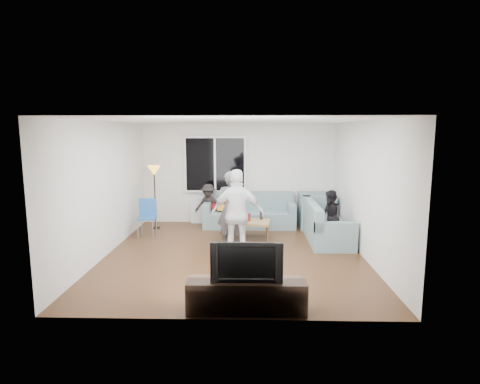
{
  "coord_description": "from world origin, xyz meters",
  "views": [
    {
      "loc": [
        0.31,
        -7.54,
        2.42
      ],
      "look_at": [
        0.1,
        0.6,
        1.15
      ],
      "focal_mm": 29.56,
      "sensor_mm": 36.0,
      "label": 1
    }
  ],
  "objects_px": {
    "side_chair": "(147,218)",
    "floor_lamp": "(155,197)",
    "coffee_table": "(245,229)",
    "television": "(247,260)",
    "player_right": "(238,214)",
    "spectator_back": "(208,205)",
    "sofa_back_section": "(249,210)",
    "tv_console": "(247,296)",
    "sofa_right_section": "(327,221)",
    "player_left": "(231,210)",
    "spectator_right": "(330,217)"
  },
  "relations": [
    {
      "from": "player_right",
      "to": "spectator_right",
      "type": "bearing_deg",
      "value": -150.85
    },
    {
      "from": "sofa_back_section",
      "to": "tv_console",
      "type": "height_order",
      "value": "sofa_back_section"
    },
    {
      "from": "floor_lamp",
      "to": "player_right",
      "type": "bearing_deg",
      "value": -46.86
    },
    {
      "from": "side_chair",
      "to": "floor_lamp",
      "type": "relative_size",
      "value": 0.55
    },
    {
      "from": "sofa_back_section",
      "to": "spectator_back",
      "type": "bearing_deg",
      "value": 178.35
    },
    {
      "from": "player_left",
      "to": "television",
      "type": "height_order",
      "value": "player_left"
    },
    {
      "from": "side_chair",
      "to": "player_right",
      "type": "xyz_separation_m",
      "value": [
        2.13,
        -1.46,
        0.42
      ]
    },
    {
      "from": "player_right",
      "to": "tv_console",
      "type": "distance_m",
      "value": 2.38
    },
    {
      "from": "floor_lamp",
      "to": "side_chair",
      "type": "bearing_deg",
      "value": -90.0
    },
    {
      "from": "player_right",
      "to": "spectator_back",
      "type": "height_order",
      "value": "player_right"
    },
    {
      "from": "tv_console",
      "to": "television",
      "type": "xyz_separation_m",
      "value": [
        0.0,
        0.0,
        0.49
      ]
    },
    {
      "from": "floor_lamp",
      "to": "player_right",
      "type": "xyz_separation_m",
      "value": [
        2.13,
        -2.27,
        0.07
      ]
    },
    {
      "from": "sofa_right_section",
      "to": "tv_console",
      "type": "bearing_deg",
      "value": 153.79
    },
    {
      "from": "player_right",
      "to": "spectator_back",
      "type": "xyz_separation_m",
      "value": [
        -0.83,
        2.51,
        -0.31
      ]
    },
    {
      "from": "player_left",
      "to": "tv_console",
      "type": "bearing_deg",
      "value": 98.91
    },
    {
      "from": "player_right",
      "to": "side_chair",
      "type": "bearing_deg",
      "value": -31.59
    },
    {
      "from": "spectator_right",
      "to": "player_right",
      "type": "bearing_deg",
      "value": -69.26
    },
    {
      "from": "coffee_table",
      "to": "television",
      "type": "xyz_separation_m",
      "value": [
        0.06,
        -3.68,
        0.51
      ]
    },
    {
      "from": "player_left",
      "to": "tv_console",
      "type": "relative_size",
      "value": 1.01
    },
    {
      "from": "sofa_back_section",
      "to": "spectator_right",
      "type": "height_order",
      "value": "spectator_right"
    },
    {
      "from": "player_right",
      "to": "tv_console",
      "type": "relative_size",
      "value": 1.07
    },
    {
      "from": "player_right",
      "to": "television",
      "type": "relative_size",
      "value": 1.79
    },
    {
      "from": "sofa_back_section",
      "to": "floor_lamp",
      "type": "xyz_separation_m",
      "value": [
        -2.34,
        -0.21,
        0.36
      ]
    },
    {
      "from": "sofa_back_section",
      "to": "coffee_table",
      "type": "relative_size",
      "value": 2.09
    },
    {
      "from": "sofa_right_section",
      "to": "spectator_back",
      "type": "xyz_separation_m",
      "value": [
        -2.77,
        1.24,
        0.12
      ]
    },
    {
      "from": "floor_lamp",
      "to": "spectator_right",
      "type": "relative_size",
      "value": 1.33
    },
    {
      "from": "side_chair",
      "to": "spectator_right",
      "type": "height_order",
      "value": "spectator_right"
    },
    {
      "from": "player_left",
      "to": "tv_console",
      "type": "height_order",
      "value": "player_left"
    },
    {
      "from": "floor_lamp",
      "to": "tv_console",
      "type": "distance_m",
      "value": 5.14
    },
    {
      "from": "spectator_back",
      "to": "television",
      "type": "bearing_deg",
      "value": -64.97
    },
    {
      "from": "side_chair",
      "to": "spectator_back",
      "type": "height_order",
      "value": "spectator_back"
    },
    {
      "from": "sofa_right_section",
      "to": "spectator_back",
      "type": "relative_size",
      "value": 1.84
    },
    {
      "from": "player_left",
      "to": "player_right",
      "type": "height_order",
      "value": "player_right"
    },
    {
      "from": "side_chair",
      "to": "tv_console",
      "type": "distance_m",
      "value": 4.41
    },
    {
      "from": "coffee_table",
      "to": "player_right",
      "type": "relative_size",
      "value": 0.64
    },
    {
      "from": "side_chair",
      "to": "television",
      "type": "bearing_deg",
      "value": -64.87
    },
    {
      "from": "sofa_right_section",
      "to": "player_right",
      "type": "xyz_separation_m",
      "value": [
        -1.94,
        -1.27,
        0.43
      ]
    },
    {
      "from": "sofa_right_section",
      "to": "side_chair",
      "type": "bearing_deg",
      "value": 87.44
    },
    {
      "from": "television",
      "to": "sofa_right_section",
      "type": "bearing_deg",
      "value": 63.79
    },
    {
      "from": "sofa_back_section",
      "to": "sofa_right_section",
      "type": "xyz_separation_m",
      "value": [
        1.73,
        -1.21,
        0.0
      ]
    },
    {
      "from": "sofa_back_section",
      "to": "tv_console",
      "type": "xyz_separation_m",
      "value": [
        -0.02,
        -4.77,
        -0.2
      ]
    },
    {
      "from": "spectator_back",
      "to": "sofa_back_section",
      "type": "bearing_deg",
      "value": 11.42
    },
    {
      "from": "player_right",
      "to": "sofa_back_section",
      "type": "bearing_deg",
      "value": -92.08
    },
    {
      "from": "side_chair",
      "to": "floor_lamp",
      "type": "bearing_deg",
      "value": 83.36
    },
    {
      "from": "coffee_table",
      "to": "side_chair",
      "type": "distance_m",
      "value": 2.27
    },
    {
      "from": "tv_console",
      "to": "television",
      "type": "bearing_deg",
      "value": 0.0
    },
    {
      "from": "coffee_table",
      "to": "tv_console",
      "type": "relative_size",
      "value": 0.69
    },
    {
      "from": "spectator_back",
      "to": "television",
      "type": "height_order",
      "value": "spectator_back"
    },
    {
      "from": "spectator_right",
      "to": "spectator_back",
      "type": "height_order",
      "value": "spectator_right"
    },
    {
      "from": "coffee_table",
      "to": "spectator_back",
      "type": "xyz_separation_m",
      "value": [
        -0.95,
        1.12,
        0.34
      ]
    }
  ]
}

